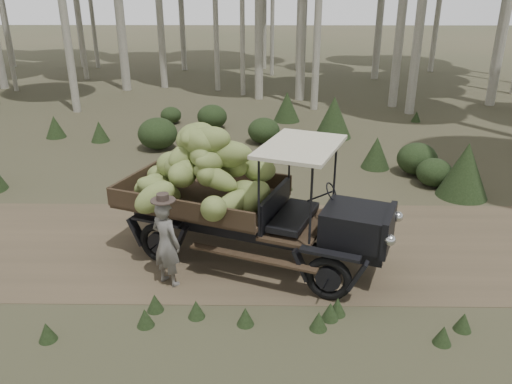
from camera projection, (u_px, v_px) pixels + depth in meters
ground at (190, 246)px, 9.91m from camera, size 120.00×120.00×0.00m
dirt_track at (190, 245)px, 9.91m from camera, size 70.00×4.00×0.01m
banana_truck at (225, 182)px, 9.06m from camera, size 5.28×3.47×2.59m
farmer at (166, 242)px, 8.37m from camera, size 0.67×0.62×1.68m
undergrowth at (243, 191)px, 11.16m from camera, size 20.16×20.76×1.40m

